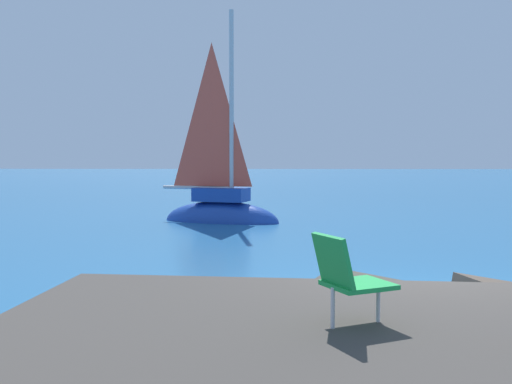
{
  "coord_description": "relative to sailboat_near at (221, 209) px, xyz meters",
  "views": [
    {
      "loc": [
        -1.97,
        -7.82,
        2.02
      ],
      "look_at": [
        -2.36,
        7.9,
        1.04
      ],
      "focal_mm": 41.66,
      "sensor_mm": 36.0,
      "label": 1
    }
  ],
  "objects": [
    {
      "name": "beach_chair",
      "position": [
        2.18,
        -12.91,
        0.62
      ],
      "size": [
        0.75,
        0.69,
        0.8
      ],
      "rotation": [
        0.0,
        0.0,
        0.46
      ],
      "color": "green",
      "rests_on": "shore_ledge"
    },
    {
      "name": "boulder_inland",
      "position": [
        4.57,
        -10.45,
        -0.38
      ],
      "size": [
        1.38,
        1.51,
        0.93
      ],
      "primitive_type": "cube",
      "rotation": [
        0.19,
        0.02,
        1.76
      ],
      "color": "#483D33",
      "rests_on": "ground"
    },
    {
      "name": "sailboat_near",
      "position": [
        0.0,
        0.0,
        0.0
      ],
      "size": [
        3.85,
        2.26,
        6.95
      ],
      "rotation": [
        0.0,
        0.0,
        5.99
      ],
      "color": "#193D99",
      "rests_on": "ground"
    },
    {
      "name": "ground_plane",
      "position": [
        3.49,
        -10.11,
        -0.38
      ],
      "size": [
        160.0,
        160.0,
        0.0
      ],
      "primitive_type": "plane",
      "color": "#236093"
    },
    {
      "name": "shore_ledge",
      "position": [
        2.8,
        -12.81,
        -0.1
      ],
      "size": [
        7.8,
        4.19,
        0.56
      ],
      "primitive_type": "cube",
      "rotation": [
        0.0,
        0.0,
        -0.08
      ],
      "color": "#423D38",
      "rests_on": "ground"
    },
    {
      "name": "boulder_seaward",
      "position": [
        2.63,
        -10.82,
        -0.38
      ],
      "size": [
        1.86,
        1.86,
        1.04
      ],
      "primitive_type": "cube",
      "rotation": [
        -0.18,
        -0.05,
        2.52
      ],
      "color": "#413F37",
      "rests_on": "ground"
    }
  ]
}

